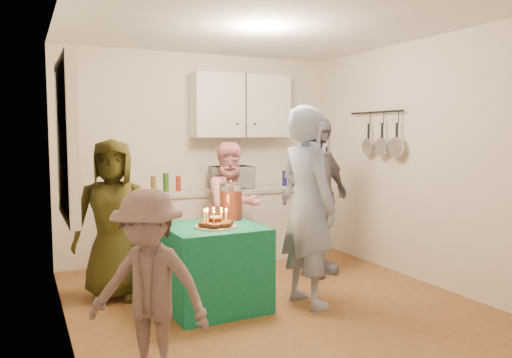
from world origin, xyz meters
name	(u,v)px	position (x,y,z in m)	size (l,w,h in m)	color
floor	(272,303)	(0.00, 0.00, 0.00)	(4.00, 4.00, 0.00)	brown
ceiling	(273,22)	(0.00, 0.00, 2.60)	(4.00, 4.00, 0.00)	white
back_wall	(201,157)	(0.00, 2.00, 1.30)	(3.60, 3.60, 0.00)	silver
left_wall	(64,172)	(-1.80, 0.00, 1.30)	(4.00, 4.00, 0.00)	silver
right_wall	(421,161)	(1.80, 0.00, 1.30)	(4.00, 4.00, 0.00)	silver
window_night	(64,139)	(-1.77, 0.30, 1.55)	(0.04, 1.00, 1.20)	black
counter	(225,226)	(0.20, 1.70, 0.43)	(2.20, 0.58, 0.86)	white
countertop	(224,191)	(0.20, 1.70, 0.89)	(2.24, 0.62, 0.05)	beige
upper_cabinet	(241,106)	(0.50, 1.85, 1.95)	(1.30, 0.30, 0.80)	white
pot_rack	(374,133)	(1.72, 0.70, 1.60)	(0.12, 1.00, 0.60)	black
microwave	(231,177)	(0.30, 1.70, 1.05)	(0.50, 0.34, 0.28)	white
party_table	(213,266)	(-0.53, 0.15, 0.38)	(0.85, 0.85, 0.76)	#117351
donut_cake	(216,218)	(-0.54, 0.05, 0.85)	(0.38, 0.38, 0.18)	#381C0C
punch_jar	(231,202)	(-0.26, 0.39, 0.93)	(0.22, 0.22, 0.34)	#B1260E
man_birthday	(307,206)	(0.29, -0.16, 0.93)	(0.68, 0.44, 1.85)	#91A4D3
woman_back_left	(113,219)	(-1.31, 0.79, 0.77)	(0.76, 0.49, 1.55)	brown
woman_back_center	(233,208)	(0.08, 1.14, 0.75)	(0.73, 0.57, 1.50)	pink
woman_back_right	(316,196)	(0.90, 0.66, 0.89)	(1.05, 0.44, 1.79)	#101135
child_near_left	(149,288)	(-1.40, -1.03, 0.63)	(0.81, 0.47, 1.26)	#5F4C4D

